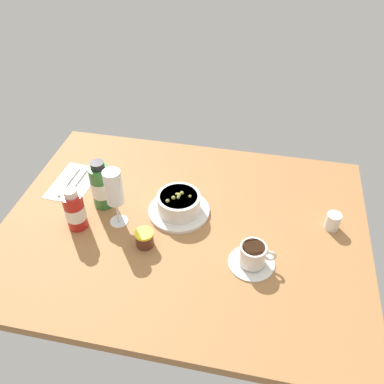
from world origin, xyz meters
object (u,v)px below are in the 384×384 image
(sauce_bottle_red, at_px, (75,211))
(jam_jar, at_px, (145,239))
(porridge_bowl, at_px, (179,204))
(cutlery_setting, at_px, (73,183))
(coffee_cup, at_px, (253,256))
(creamer_jug, at_px, (333,221))
(sauce_bottle_green, at_px, (101,186))
(wine_glass, at_px, (114,190))

(sauce_bottle_red, bearing_deg, jam_jar, 171.56)
(porridge_bowl, bearing_deg, jam_jar, 66.62)
(cutlery_setting, xyz_separation_m, jam_jar, (-0.32, 0.22, 0.02))
(coffee_cup, relative_size, creamer_jug, 2.20)
(cutlery_setting, relative_size, sauce_bottle_green, 1.23)
(wine_glass, xyz_separation_m, sauce_bottle_red, (0.11, 0.04, -0.07))
(creamer_jug, height_order, wine_glass, wine_glass)
(cutlery_setting, height_order, creamer_jug, creamer_jug)
(coffee_cup, bearing_deg, jam_jar, -1.26)
(porridge_bowl, xyz_separation_m, wine_glass, (0.17, 0.08, 0.09))
(porridge_bowl, bearing_deg, sauce_bottle_green, 2.63)
(porridge_bowl, xyz_separation_m, jam_jar, (0.07, 0.15, -0.01))
(wine_glass, xyz_separation_m, jam_jar, (-0.11, 0.07, -0.10))
(sauce_bottle_red, bearing_deg, porridge_bowl, -157.33)
(sauce_bottle_green, distance_m, sauce_bottle_red, 0.12)
(sauce_bottle_green, xyz_separation_m, sauce_bottle_red, (0.04, 0.11, -0.01))
(porridge_bowl, xyz_separation_m, sauce_bottle_green, (0.24, 0.01, 0.04))
(porridge_bowl, relative_size, creamer_jug, 3.26)
(coffee_cup, xyz_separation_m, creamer_jug, (-0.22, -0.19, -0.00))
(coffee_cup, bearing_deg, porridge_bowl, -33.07)
(coffee_cup, bearing_deg, cutlery_setting, -19.45)
(coffee_cup, xyz_separation_m, sauce_bottle_green, (0.49, -0.15, 0.04))
(coffee_cup, bearing_deg, sauce_bottle_red, -4.26)
(coffee_cup, height_order, wine_glass, wine_glass)
(porridge_bowl, bearing_deg, coffee_cup, 146.93)
(cutlery_setting, height_order, jam_jar, jam_jar)
(porridge_bowl, height_order, coffee_cup, porridge_bowl)
(jam_jar, distance_m, sauce_bottle_green, 0.23)
(cutlery_setting, distance_m, wine_glass, 0.29)
(cutlery_setting, distance_m, jam_jar, 0.39)
(jam_jar, distance_m, sauce_bottle_red, 0.23)
(porridge_bowl, height_order, jam_jar, porridge_bowl)
(wine_glass, distance_m, jam_jar, 0.17)
(creamer_jug, distance_m, sauce_bottle_red, 0.77)
(cutlery_setting, bearing_deg, creamer_jug, 177.65)
(cutlery_setting, height_order, coffee_cup, coffee_cup)
(cutlery_setting, bearing_deg, porridge_bowl, 170.60)
(jam_jar, bearing_deg, cutlery_setting, -33.90)
(cutlery_setting, relative_size, jam_jar, 3.77)
(cutlery_setting, bearing_deg, sauce_bottle_red, 118.98)
(sauce_bottle_red, bearing_deg, coffee_cup, 175.74)
(jam_jar, bearing_deg, wine_glass, -35.26)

